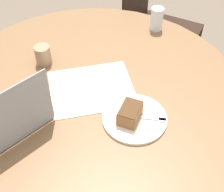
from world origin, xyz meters
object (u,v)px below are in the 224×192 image
(chair, at_px, (153,28))
(plate, at_px, (135,118))
(coffee_glass, at_px, (43,55))
(laptop, at_px, (5,121))

(chair, height_order, plate, chair)
(chair, relative_size, coffee_glass, 10.45)
(laptop, bearing_deg, plate, -38.27)
(plate, distance_m, laptop, 0.45)
(coffee_glass, xyz_separation_m, laptop, (-0.16, -0.34, 0.00))
(plate, height_order, laptop, laptop)
(plate, relative_size, laptop, 0.64)
(chair, bearing_deg, plate, 16.52)
(plate, relative_size, coffee_glass, 2.72)
(chair, relative_size, plate, 3.84)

